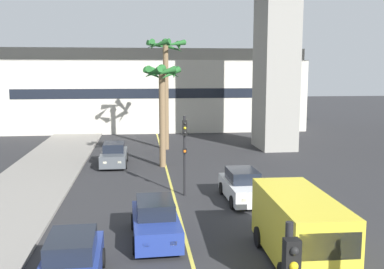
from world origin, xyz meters
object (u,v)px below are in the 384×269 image
car_queue_front (155,221)px  palm_tree_near_median (162,87)px  delivery_van (299,227)px  traffic_light_median_far (185,145)px  car_queue_third (72,264)px  car_queue_fourth (114,155)px  palm_tree_mid_median (166,65)px  car_queue_second (243,186)px

car_queue_front → palm_tree_near_median: (0.95, 13.23, 4.71)m
delivery_van → traffic_light_median_far: size_ratio=1.26×
car_queue_front → car_queue_third: size_ratio=1.00×
car_queue_front → traffic_light_median_far: bearing=73.7°
traffic_light_median_far → palm_tree_near_median: (-0.78, 7.34, 2.71)m
car_queue_fourth → car_queue_third: bearing=-90.9°
car_queue_third → traffic_light_median_far: size_ratio=0.99×
car_queue_fourth → delivery_van: (7.09, -16.80, 0.57)m
palm_tree_mid_median → car_queue_second: bearing=-79.1°
car_queue_third → car_queue_second: bearing=49.0°
car_queue_third → palm_tree_near_median: palm_tree_near_median is taller
car_queue_second → palm_tree_near_median: 10.35m
car_queue_second → delivery_van: size_ratio=0.78×
car_queue_fourth → palm_tree_mid_median: size_ratio=0.45×
car_queue_second → car_queue_fourth: same height
delivery_van → palm_tree_near_median: 16.96m
car_queue_front → car_queue_third: bearing=-126.9°
car_queue_front → car_queue_second: size_ratio=1.01×
car_queue_second → palm_tree_mid_median: palm_tree_mid_median is taller
palm_tree_mid_median → car_queue_front: bearing=-94.6°
car_queue_front → delivery_van: bearing=-30.4°
car_queue_second → palm_tree_mid_median: size_ratio=0.45×
traffic_light_median_far → car_queue_third: bearing=-114.9°
delivery_van → palm_tree_mid_median: size_ratio=0.58×
car_queue_front → traffic_light_median_far: 6.46m
car_queue_third → car_queue_front: bearing=53.1°
car_queue_front → palm_tree_mid_median: palm_tree_mid_median is taller
car_queue_third → palm_tree_mid_median: bearing=79.7°
car_queue_front → car_queue_fourth: size_ratio=1.01×
car_queue_second → car_queue_front: bearing=-133.8°
car_queue_third → car_queue_fourth: size_ratio=1.01×
car_queue_second → palm_tree_mid_median: (-2.94, 15.25, 6.23)m
traffic_light_median_far → palm_tree_near_median: 7.86m
car_queue_second → palm_tree_near_median: bearing=113.0°
car_queue_fourth → delivery_van: size_ratio=0.78×
car_queue_front → car_queue_fourth: same height
delivery_van → palm_tree_near_median: bearing=103.3°
car_queue_front → delivery_van: (4.72, -2.77, 0.57)m
traffic_light_median_far → palm_tree_mid_median: (-0.12, 14.11, 4.23)m
car_queue_second → car_queue_fourth: bearing=126.7°
car_queue_front → car_queue_fourth: 14.23m
delivery_van → traffic_light_median_far: traffic_light_median_far is taller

